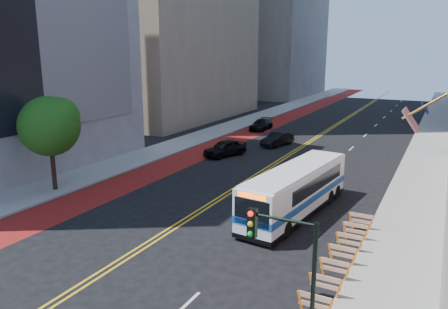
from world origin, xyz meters
name	(u,v)px	position (x,y,z in m)	size (l,w,h in m)	color
ground	(124,259)	(0.00, 0.00, 0.00)	(160.00, 160.00, 0.00)	black
sidewalk_left	(209,134)	(-12.00, 30.00, 0.07)	(4.00, 140.00, 0.15)	gray
sidewalk_right	(428,155)	(12.00, 30.00, 0.07)	(4.00, 140.00, 0.15)	gray
bus_lane_paint	(239,137)	(-8.10, 30.00, 0.00)	(3.60, 140.00, 0.01)	maroon
center_line_inner	(304,144)	(-0.18, 30.00, 0.00)	(0.14, 140.00, 0.01)	gold
center_line_outer	(308,144)	(0.18, 30.00, 0.00)	(0.14, 140.00, 0.01)	gold
lane_dashes	(365,135)	(4.80, 38.00, 0.01)	(0.14, 98.20, 0.01)	silver
construction_barriers	(339,260)	(9.60, 3.42, 0.68)	(1.42, 10.91, 1.00)	orange
street_tree	(50,124)	(-11.24, 6.04, 4.91)	(4.20, 4.20, 6.70)	black
traffic_signal	(285,262)	(9.41, -3.51, 3.72)	(2.21, 0.34, 5.07)	black
transit_bus	(297,190)	(5.51, 9.75, 1.56)	(3.58, 11.04, 2.98)	white
car_a	(225,148)	(-5.31, 21.12, 0.78)	(1.83, 4.55, 1.55)	black
car_b	(277,139)	(-2.49, 27.79, 0.71)	(1.49, 4.28, 1.41)	black
car_c	(261,125)	(-7.63, 35.68, 0.68)	(1.89, 4.66, 1.35)	black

